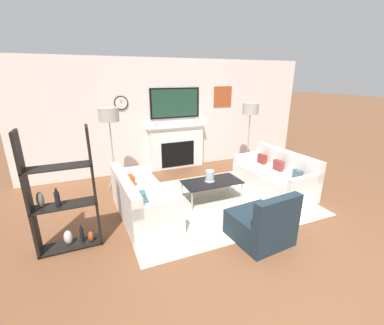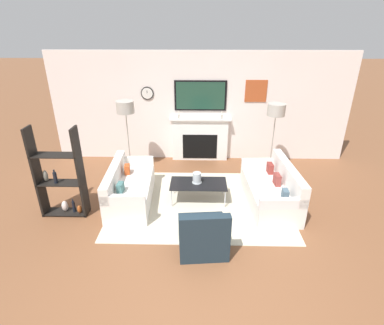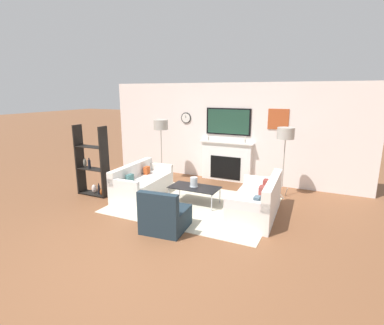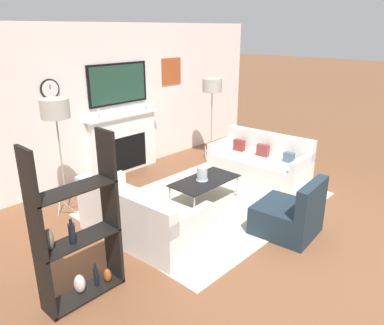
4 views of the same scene
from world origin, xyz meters
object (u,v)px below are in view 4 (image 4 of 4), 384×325
object	(u,v)px
floor_lamp_left	(55,110)
shelf_unit	(77,233)
armchair	(290,216)
coffee_table	(205,181)
hurricane_candle	(202,174)
floor_lamp_right	(212,87)
couch_left	(140,219)
couch_right	(260,164)

from	to	relation	value
floor_lamp_left	shelf_unit	world-z (taller)	floor_lamp_left
armchair	coffee_table	distance (m)	1.44
hurricane_candle	floor_lamp_right	xyz separation A→B (m)	(1.73, 1.27, 1.03)
hurricane_candle	floor_lamp_right	distance (m)	2.37
floor_lamp_right	shelf_unit	distance (m)	4.61
couch_left	coffee_table	distance (m)	1.37
couch_right	floor_lamp_right	xyz separation A→B (m)	(0.26, 1.37, 1.22)
coffee_table	hurricane_candle	world-z (taller)	hurricane_candle
couch_right	armchair	world-z (taller)	couch_right
armchair	floor_lamp_right	distance (m)	3.41
couch_right	armchair	distance (m)	1.92
armchair	floor_lamp_left	distance (m)	3.47
hurricane_candle	couch_right	bearing A→B (deg)	-4.11
armchair	shelf_unit	size ratio (longest dim) A/B	0.49
couch_right	floor_lamp_left	xyz separation A→B (m)	(-3.07, 1.37, 1.26)
couch_right	coffee_table	world-z (taller)	couch_right
coffee_table	floor_lamp_left	distance (m)	2.40
couch_left	armchair	size ratio (longest dim) A/B	2.08
couch_left	shelf_unit	xyz separation A→B (m)	(-1.11, -0.43, 0.45)
couch_left	coffee_table	xyz separation A→B (m)	(1.37, 0.08, 0.08)
couch_right	armchair	xyz separation A→B (m)	(-1.36, -1.36, -0.03)
floor_lamp_left	floor_lamp_right	bearing A→B (deg)	0.00
couch_left	hurricane_candle	world-z (taller)	couch_left
hurricane_candle	floor_lamp_left	world-z (taller)	floor_lamp_left
armchair	floor_lamp_right	bearing A→B (deg)	59.33
couch_left	hurricane_candle	xyz separation A→B (m)	(1.33, 0.11, 0.20)
floor_lamp_left	coffee_table	bearing A→B (deg)	-38.44
couch_left	floor_lamp_left	bearing A→B (deg)	101.09
hurricane_candle	couch_left	bearing A→B (deg)	-175.25
couch_left	shelf_unit	size ratio (longest dim) A/B	1.03
coffee_table	floor_lamp_right	size ratio (longest dim) A/B	0.66
coffee_table	shelf_unit	world-z (taller)	shelf_unit
couch_left	floor_lamp_right	bearing A→B (deg)	24.27
coffee_table	couch_left	bearing A→B (deg)	-176.61
floor_lamp_right	shelf_unit	xyz separation A→B (m)	(-4.17, -1.81, -0.78)
couch_left	floor_lamp_left	xyz separation A→B (m)	(-0.27, 1.38, 1.26)
couch_left	couch_right	xyz separation A→B (m)	(2.80, 0.01, 0.00)
shelf_unit	hurricane_candle	bearing A→B (deg)	12.47
hurricane_candle	shelf_unit	distance (m)	2.52
coffee_table	hurricane_candle	distance (m)	0.13
coffee_table	floor_lamp_left	world-z (taller)	floor_lamp_left
shelf_unit	floor_lamp_right	bearing A→B (deg)	23.45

